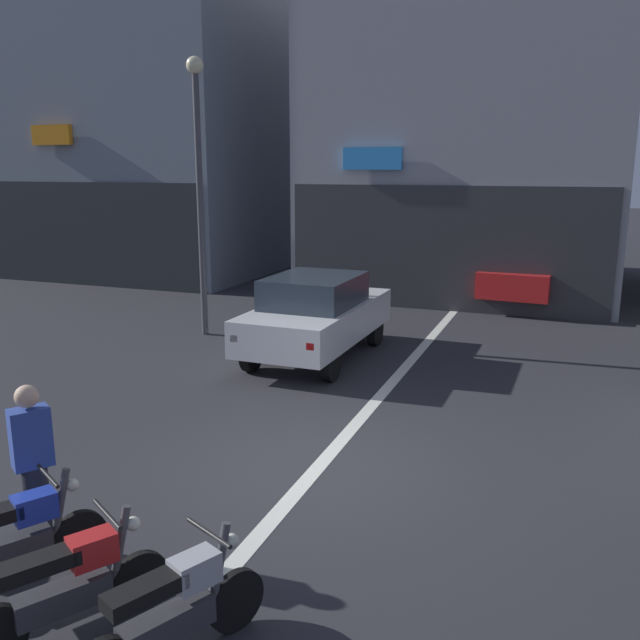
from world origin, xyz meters
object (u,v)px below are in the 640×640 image
car_white_crossing_near (317,314)px  street_lamp (199,168)px  motorcycle_blue_row_leftmost (15,538)px  motorcycle_red_row_left_mid (70,585)px  person_by_motorcycles (34,466)px  motorcycle_silver_row_centre (174,610)px  car_red_down_street (524,271)px

car_white_crossing_near → street_lamp: (-3.01, 0.90, 2.75)m
motorcycle_blue_row_leftmost → car_white_crossing_near: bearing=90.9°
motorcycle_red_row_left_mid → person_by_motorcycles: person_by_motorcycles is taller
person_by_motorcycles → street_lamp: bearing=109.5°
motorcycle_blue_row_leftmost → motorcycle_silver_row_centre: same height
car_white_crossing_near → car_red_down_street: bearing=64.6°
street_lamp → person_by_motorcycles: street_lamp is taller
car_white_crossing_near → street_lamp: street_lamp is taller
motorcycle_silver_row_centre → motorcycle_blue_row_leftmost: bearing=169.5°
car_red_down_street → person_by_motorcycles: (-3.48, -14.27, -0.03)m
motorcycle_silver_row_centre → person_by_motorcycles: 2.34m
motorcycle_red_row_left_mid → car_red_down_street: bearing=81.4°
motorcycle_red_row_left_mid → person_by_motorcycles: (-1.19, 0.93, 0.40)m
car_white_crossing_near → motorcycle_red_row_left_mid: (1.06, -8.15, -0.43)m
car_white_crossing_near → street_lamp: 4.18m
street_lamp → person_by_motorcycles: 9.05m
street_lamp → motorcycle_red_row_left_mid: 10.42m
car_white_crossing_near → person_by_motorcycles: 7.22m
car_white_crossing_near → car_red_down_street: size_ratio=0.98×
motorcycle_blue_row_leftmost → person_by_motorcycles: size_ratio=0.88×
car_white_crossing_near → person_by_motorcycles: size_ratio=2.48×
street_lamp → motorcycle_blue_row_leftmost: 9.76m
car_red_down_street → motorcycle_red_row_left_mid: bearing=-98.6°
street_lamp → motorcycle_blue_row_leftmost: (3.14, -8.67, -3.18)m
car_red_down_street → motorcycle_silver_row_centre: 15.24m
car_red_down_street → street_lamp: (-6.36, -6.15, 2.75)m
motorcycle_red_row_left_mid → motorcycle_silver_row_centre: bearing=1.6°
street_lamp → motorcycle_red_row_left_mid: (4.07, -9.04, -3.18)m
person_by_motorcycles → car_white_crossing_near: bearing=88.9°
street_lamp → motorcycle_red_row_left_mid: street_lamp is taller
person_by_motorcycles → motorcycle_blue_row_leftmost: bearing=-64.7°
street_lamp → motorcycle_silver_row_centre: (5.00, -9.02, -3.18)m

